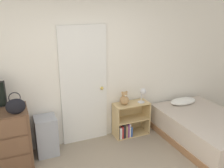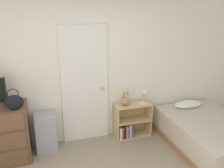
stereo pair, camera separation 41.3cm
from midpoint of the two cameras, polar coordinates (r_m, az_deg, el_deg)
The scene contains 8 objects.
wall_back at distance 4.21m, azimuth -4.31°, elevation 3.19°, with size 10.00×0.06×2.55m.
door_closed at distance 4.24m, azimuth -3.48°, elevation -0.34°, with size 0.80×0.09×2.03m.
handbag at distance 3.72m, azimuth -18.60°, elevation -3.99°, with size 0.27×0.10×0.32m.
storage_bin at distance 4.27m, azimuth -12.17°, elevation -10.78°, with size 0.34×0.34×0.64m.
bookshelf at distance 4.65m, azimuth 6.61°, elevation -8.90°, with size 0.65×0.30×0.62m.
teddy_bear at distance 4.41m, azimuth 5.78°, elevation -3.57°, with size 0.16×0.16×0.25m.
desk_lamp at distance 4.49m, azimuth 10.11°, elevation -2.28°, with size 0.14×0.14×0.27m.
bed at distance 4.67m, azimuth 23.53°, elevation -10.48°, with size 1.22×1.81×0.59m.
Camera 2 is at (-0.70, -2.02, 2.37)m, focal length 40.00 mm.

